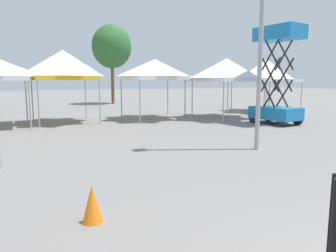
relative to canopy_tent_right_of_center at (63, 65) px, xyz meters
The scene contains 7 objects.
canopy_tent_right_of_center is the anchor object (origin of this frame).
canopy_tent_center 4.84m from the canopy_tent_right_of_center, ahead, with size 3.23×3.23×3.31m.
canopy_tent_behind_center 8.81m from the canopy_tent_right_of_center, 14.48° to the right, with size 3.78×3.78×3.38m.
canopy_tent_far_right 13.27m from the canopy_tent_right_of_center, ahead, with size 3.47×3.47×3.54m.
scissor_lift 10.75m from the canopy_tent_right_of_center, 29.89° to the right, with size 1.62×2.43×4.72m.
tree_behind_tents_left 13.23m from the canopy_tent_right_of_center, 61.92° to the left, with size 3.55×3.55×7.13m.
traffic_cone_lot_center 12.49m from the canopy_tent_right_of_center, 97.54° to the right, with size 0.32×0.32×0.59m, color orange.
Camera 1 is at (-3.20, -0.78, 2.16)m, focal length 33.60 mm.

